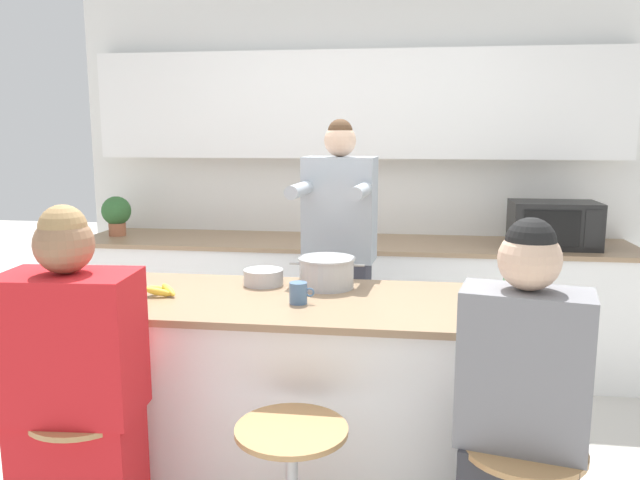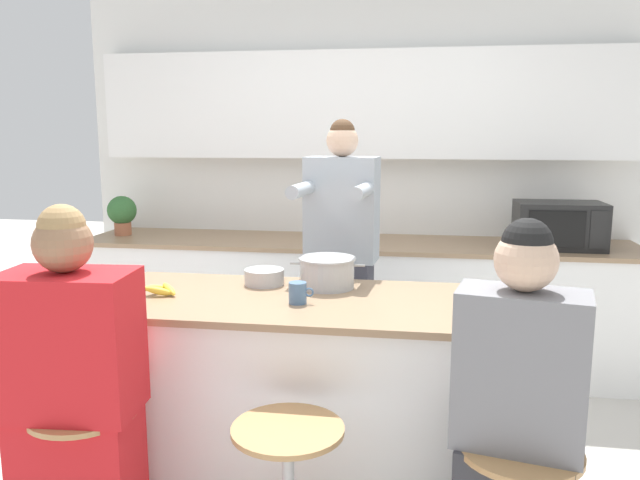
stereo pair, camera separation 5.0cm
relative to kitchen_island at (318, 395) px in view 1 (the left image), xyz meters
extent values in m
cube|color=silver|center=(0.00, 1.99, 0.89)|extent=(4.10, 0.06, 2.70)
cube|color=white|center=(0.00, 1.88, 1.36)|extent=(3.77, 0.16, 0.75)
cube|color=white|center=(0.00, 1.61, -0.03)|extent=(3.77, 0.67, 0.86)
cube|color=#937556|center=(0.00, 1.61, 0.42)|extent=(3.80, 0.70, 0.03)
cube|color=white|center=(0.00, 0.00, 0.01)|extent=(1.91, 0.75, 0.82)
cube|color=#937556|center=(0.00, 0.00, 0.44)|extent=(1.95, 0.79, 0.03)
cylinder|color=tan|center=(-0.78, -0.62, 0.15)|extent=(0.40, 0.40, 0.02)
cylinder|color=tan|center=(0.00, -0.64, 0.15)|extent=(0.40, 0.40, 0.02)
cylinder|color=tan|center=(0.78, -0.66, 0.15)|extent=(0.40, 0.40, 0.02)
cube|color=#383842|center=(0.02, 0.73, 0.01)|extent=(0.35, 0.25, 0.94)
cube|color=#9EA8B2|center=(0.02, 0.73, 0.76)|extent=(0.40, 0.25, 0.57)
cylinder|color=#9EA8B2|center=(-0.16, 0.48, 0.89)|extent=(0.10, 0.32, 0.07)
cylinder|color=#9EA8B2|center=(0.15, 0.45, 0.89)|extent=(0.10, 0.32, 0.07)
sphere|color=#DBB293|center=(0.02, 0.73, 1.13)|extent=(0.19, 0.19, 0.17)
sphere|color=#513823|center=(0.02, 0.73, 1.18)|extent=(0.15, 0.15, 0.13)
cube|color=red|center=(-0.80, -0.64, 0.42)|extent=(0.49, 0.32, 0.52)
sphere|color=#936B4C|center=(-0.80, -0.64, 0.79)|extent=(0.22, 0.22, 0.21)
sphere|color=#A37F51|center=(-0.80, -0.64, 0.85)|extent=(0.18, 0.18, 0.17)
cube|color=slate|center=(0.77, -0.64, 0.42)|extent=(0.44, 0.30, 0.52)
sphere|color=#DBB293|center=(0.77, -0.64, 0.78)|extent=(0.24, 0.24, 0.20)
sphere|color=black|center=(0.77, -0.64, 0.84)|extent=(0.19, 0.19, 0.16)
cylinder|color=#B7BABC|center=(0.01, 0.21, 0.52)|extent=(0.26, 0.26, 0.14)
cylinder|color=#B7BABC|center=(0.01, 0.21, 0.59)|extent=(0.27, 0.27, 0.01)
cylinder|color=#B7BABC|center=(-0.14, 0.21, 0.56)|extent=(0.05, 0.01, 0.01)
cylinder|color=#B7BABC|center=(0.17, 0.21, 0.56)|extent=(0.05, 0.01, 0.01)
cylinder|color=#B7BABC|center=(-0.29, 0.22, 0.49)|extent=(0.19, 0.19, 0.07)
cylinder|color=#4C7099|center=(-0.07, -0.08, 0.50)|extent=(0.08, 0.08, 0.09)
torus|color=#4C7099|center=(-0.02, -0.08, 0.50)|extent=(0.04, 0.01, 0.04)
ellipsoid|color=yellow|center=(-0.70, -0.07, 0.48)|extent=(0.13, 0.05, 0.06)
ellipsoid|color=yellow|center=(-0.74, -0.04, 0.48)|extent=(0.10, 0.12, 0.06)
ellipsoid|color=yellow|center=(-0.67, -0.04, 0.48)|extent=(0.11, 0.12, 0.06)
cube|color=#38844C|center=(0.82, -0.09, 0.53)|extent=(0.07, 0.07, 0.16)
cylinder|color=white|center=(0.82, -0.09, 0.62)|extent=(0.03, 0.03, 0.02)
cube|color=black|center=(1.33, 1.56, 0.58)|extent=(0.55, 0.35, 0.30)
cube|color=black|center=(1.28, 1.38, 0.58)|extent=(0.34, 0.01, 0.23)
cube|color=black|center=(1.53, 1.38, 0.58)|extent=(0.10, 0.01, 0.24)
cylinder|color=#A86042|center=(-1.71, 1.61, 0.48)|extent=(0.12, 0.12, 0.09)
sphere|color=#336633|center=(-1.71, 1.61, 0.61)|extent=(0.21, 0.21, 0.21)
camera|label=1|loc=(0.38, -2.63, 1.18)|focal=35.00mm
camera|label=2|loc=(0.43, -2.62, 1.18)|focal=35.00mm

